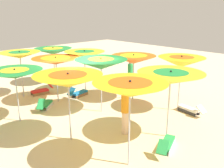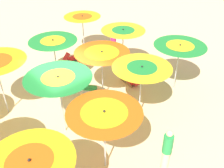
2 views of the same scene
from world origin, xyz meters
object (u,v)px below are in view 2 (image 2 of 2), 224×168
beach_umbrella_7 (102,56)px  lounger_4 (84,87)px  beach_umbrella_6 (53,44)px  beach_umbrella_9 (82,19)px  beach_umbrella_5 (104,117)px  lounger_0 (120,107)px  beach_umbrella_2 (31,167)px  beachgoer_1 (113,41)px  beachgoer_2 (167,150)px  beach_umbrella_4 (59,83)px  lounger_5 (130,80)px  lounger_3 (75,57)px  beach_umbrella_11 (180,49)px  beach_umbrella_8 (142,72)px  beach_umbrella_10 (123,33)px

beach_umbrella_7 → lounger_4: 2.06m
beach_umbrella_6 → beach_umbrella_9: size_ratio=0.96×
beach_umbrella_7 → beach_umbrella_5: bearing=142.4°
beach_umbrella_7 → lounger_0: bearing=177.5°
beach_umbrella_2 → beachgoer_1: size_ratio=1.50×
lounger_4 → beachgoer_2: (-5.09, 0.53, 0.63)m
beach_umbrella_9 → lounger_0: 5.61m
lounger_4 → beach_umbrella_2: bearing=-86.0°
beach_umbrella_4 → beach_umbrella_9: bearing=-42.2°
beachgoer_2 → lounger_5: bearing=-93.4°
lounger_3 → beachgoer_1: beachgoer_1 is taller
beach_umbrella_4 → lounger_5: bearing=-79.8°
beach_umbrella_2 → lounger_4: size_ratio=2.08×
beach_umbrella_11 → lounger_5: bearing=37.9°
beach_umbrella_8 → lounger_5: (1.90, -1.37, -1.84)m
lounger_3 → beach_umbrella_2: bearing=-132.6°
beach_umbrella_7 → lounger_0: (-1.19, 0.05, -1.83)m
beach_umbrella_2 → beach_umbrella_8: (1.41, -4.89, -0.15)m
beach_umbrella_5 → beach_umbrella_9: bearing=-30.6°
lounger_5 → beachgoer_1: 2.99m
beach_umbrella_4 → beachgoer_1: beach_umbrella_4 is taller
beach_umbrella_5 → beach_umbrella_7: size_ratio=1.02×
beach_umbrella_9 → lounger_5: beach_umbrella_9 is taller
beach_umbrella_5 → beach_umbrella_9: size_ratio=1.01×
beach_umbrella_7 → lounger_5: (-0.01, -1.65, -1.82)m
beach_umbrella_8 → beachgoer_1: 5.37m
lounger_5 → beach_umbrella_7: bearing=96.7°
beach_umbrella_7 → beach_umbrella_11: bearing=-118.9°
beach_umbrella_10 → lounger_3: (2.70, 1.00, -1.97)m
beach_umbrella_2 → beach_umbrella_5: 2.40m
lounger_0 → beach_umbrella_10: bearing=125.9°
beach_umbrella_5 → lounger_4: beach_umbrella_5 is taller
beach_umbrella_8 → beach_umbrella_9: bearing=-14.3°
beach_umbrella_5 → beach_umbrella_10: beach_umbrella_10 is taller
lounger_4 → beach_umbrella_4: bearing=-92.1°
beach_umbrella_11 → beach_umbrella_9: bearing=12.0°
beach_umbrella_9 → beach_umbrella_10: bearing=-176.4°
beach_umbrella_6 → beach_umbrella_2: bearing=146.3°
beach_umbrella_8 → beach_umbrella_9: beach_umbrella_8 is taller
beach_umbrella_2 → beachgoer_1: beach_umbrella_2 is taller
lounger_0 → beach_umbrella_5: bearing=-62.0°
beach_umbrella_4 → beach_umbrella_5: 2.20m
beach_umbrella_2 → beachgoer_2: 4.06m
beach_umbrella_10 → beachgoer_1: bearing=-28.1°
beach_umbrella_4 → lounger_0: bearing=-101.1°
beach_umbrella_4 → beach_umbrella_10: beach_umbrella_4 is taller
beach_umbrella_11 → beach_umbrella_5: bearing=104.7°
beach_umbrella_4 → beach_umbrella_11: (-0.85, -5.25, -0.17)m
lounger_3 → beachgoer_1: 2.26m
beach_umbrella_11 → lounger_4: bearing=52.6°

